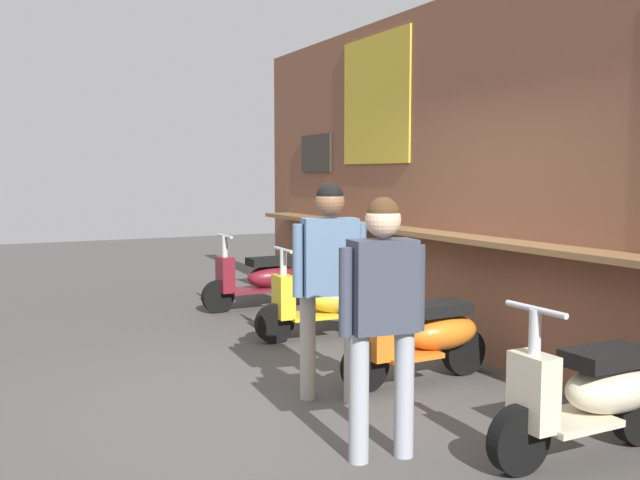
% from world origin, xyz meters
% --- Properties ---
extents(ground_plane, '(28.10, 28.10, 0.00)m').
position_xyz_m(ground_plane, '(0.00, 0.00, 0.00)').
color(ground_plane, '#474442').
extents(market_stall_facade, '(10.04, 0.61, 3.40)m').
position_xyz_m(market_stall_facade, '(0.00, 2.02, 1.70)').
color(market_stall_facade, brown).
rests_on(market_stall_facade, ground_plane).
extents(scooter_maroon, '(0.46, 1.40, 0.97)m').
position_xyz_m(scooter_maroon, '(-3.57, 1.08, 0.39)').
color(scooter_maroon, maroon).
rests_on(scooter_maroon, ground_plane).
extents(scooter_yellow, '(0.47, 1.40, 0.97)m').
position_xyz_m(scooter_yellow, '(-1.76, 1.08, 0.39)').
color(scooter_yellow, gold).
rests_on(scooter_yellow, ground_plane).
extents(scooter_orange, '(0.46, 1.40, 0.97)m').
position_xyz_m(scooter_orange, '(-0.00, 1.08, 0.39)').
color(scooter_orange, orange).
rests_on(scooter_orange, ground_plane).
extents(scooter_cream, '(0.46, 1.40, 0.97)m').
position_xyz_m(scooter_cream, '(1.74, 1.08, 0.39)').
color(scooter_cream, beige).
rests_on(scooter_cream, ground_plane).
extents(shopper_with_handbag, '(0.36, 0.66, 1.65)m').
position_xyz_m(shopper_with_handbag, '(0.09, 0.17, 1.00)').
color(shopper_with_handbag, '#ADA393').
rests_on(shopper_with_handbag, ground_plane).
extents(shopper_browsing, '(0.25, 0.55, 1.58)m').
position_xyz_m(shopper_browsing, '(1.21, -0.09, 0.96)').
color(shopper_browsing, '#999EA8').
rests_on(shopper_browsing, ground_plane).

